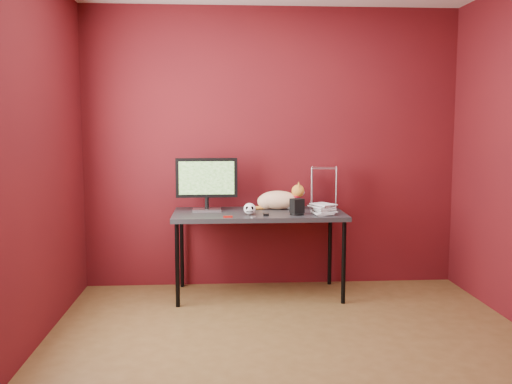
{
  "coord_description": "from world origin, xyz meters",
  "views": [
    {
      "loc": [
        -0.51,
        -3.59,
        1.5
      ],
      "look_at": [
        -0.19,
        1.15,
        0.95
      ],
      "focal_mm": 40.0,
      "sensor_mm": 36.0,
      "label": 1
    }
  ],
  "objects": [
    {
      "name": "room",
      "position": [
        0.0,
        0.0,
        1.45
      ],
      "size": [
        3.52,
        3.52,
        2.61
      ],
      "color": "brown",
      "rests_on": "ground"
    },
    {
      "name": "black_gadget",
      "position": [
        -0.1,
        1.14,
        0.76
      ],
      "size": [
        0.05,
        0.03,
        0.02
      ],
      "primitive_type": "cube",
      "rotation": [
        0.0,
        0.0,
        -0.04
      ],
      "color": "black",
      "rests_on": "desk"
    },
    {
      "name": "desk",
      "position": [
        -0.15,
        1.37,
        0.7
      ],
      "size": [
        1.5,
        0.7,
        0.75
      ],
      "color": "black",
      "rests_on": "ground"
    },
    {
      "name": "book_stack",
      "position": [
        0.32,
        1.2,
        1.26
      ],
      "size": [
        0.23,
        0.25,
        1.03
      ],
      "rotation": [
        0.0,
        0.0,
        0.31
      ],
      "color": "beige",
      "rests_on": "desk"
    },
    {
      "name": "pocket_knife",
      "position": [
        -0.43,
        1.08,
        0.76
      ],
      "size": [
        0.08,
        0.03,
        0.02
      ],
      "primitive_type": "cube",
      "rotation": [
        0.0,
        0.0,
        0.06
      ],
      "color": "#A5120C",
      "rests_on": "desk"
    },
    {
      "name": "monitor",
      "position": [
        -0.61,
        1.47,
        1.01
      ],
      "size": [
        0.55,
        0.18,
        0.47
      ],
      "rotation": [
        0.0,
        0.0,
        0.02
      ],
      "color": "silver",
      "rests_on": "desk"
    },
    {
      "name": "wire_rack",
      "position": [
        0.46,
        1.55,
        0.94
      ],
      "size": [
        0.25,
        0.22,
        0.38
      ],
      "rotation": [
        0.0,
        0.0,
        -0.19
      ],
      "color": "silver",
      "rests_on": "desk"
    },
    {
      "name": "speaker",
      "position": [
        0.16,
        1.19,
        0.81
      ],
      "size": [
        0.13,
        0.12,
        0.14
      ],
      "rotation": [
        0.0,
        0.0,
        0.42
      ],
      "color": "black",
      "rests_on": "desk"
    },
    {
      "name": "skull_mug",
      "position": [
        -0.24,
        1.22,
        0.8
      ],
      "size": [
        0.1,
        0.1,
        0.1
      ],
      "rotation": [
        0.0,
        0.0,
        -0.08
      ],
      "color": "white",
      "rests_on": "desk"
    },
    {
      "name": "cat",
      "position": [
        0.04,
        1.53,
        0.84
      ],
      "size": [
        0.54,
        0.24,
        0.25
      ],
      "rotation": [
        0.0,
        0.0,
        -0.16
      ],
      "color": "orange",
      "rests_on": "desk"
    },
    {
      "name": "washer",
      "position": [
        -0.22,
        1.08,
        0.75
      ],
      "size": [
        0.05,
        0.05,
        0.0
      ],
      "primitive_type": "cylinder",
      "color": "silver",
      "rests_on": "desk"
    }
  ]
}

